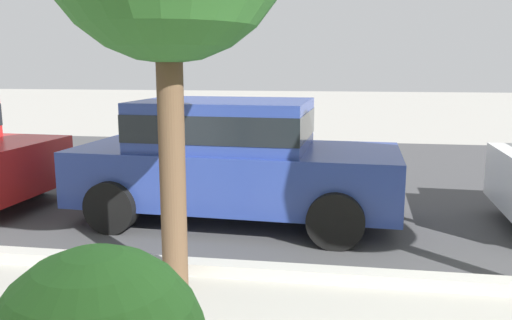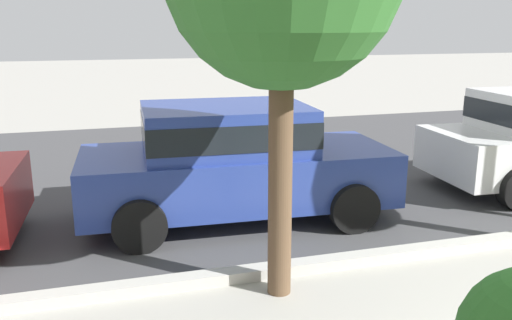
% 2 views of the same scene
% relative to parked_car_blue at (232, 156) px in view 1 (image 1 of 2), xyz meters
% --- Properties ---
extents(street_surface, '(60.00, 9.00, 0.01)m').
position_rel_parked_car_blue_xyz_m(street_surface, '(2.38, 2.78, -0.84)').
color(street_surface, '#424244').
rests_on(street_surface, ground).
extents(curb_stone, '(60.00, 0.20, 0.12)m').
position_rel_parked_car_blue_xyz_m(curb_stone, '(2.38, -1.82, -0.78)').
color(curb_stone, '#B2AFA8').
rests_on(curb_stone, ground).
extents(parked_car_blue, '(4.18, 2.08, 1.56)m').
position_rel_parked_car_blue_xyz_m(parked_car_blue, '(0.00, 0.00, 0.00)').
color(parked_car_blue, navy).
rests_on(parked_car_blue, ground).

